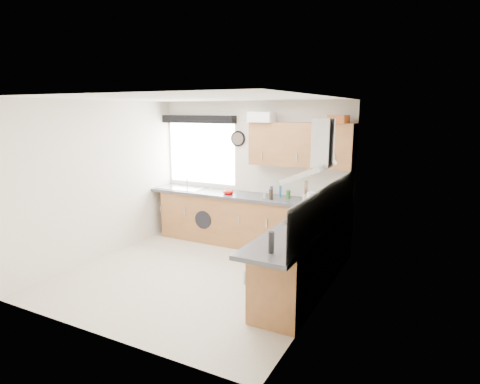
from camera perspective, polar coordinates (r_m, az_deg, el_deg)
The scene contains 33 objects.
ground_plane at distance 5.95m, azimuth -6.03°, elevation -11.69°, with size 3.60×3.60×0.00m, color beige.
ceiling at distance 5.47m, azimuth -6.59°, elevation 13.12°, with size 3.60×3.60×0.02m, color white.
wall_back at distance 7.12m, azimuth 1.72°, elevation 2.73°, with size 3.60×0.02×2.50m, color silver.
wall_front at distance 4.24m, azimuth -19.87°, elevation -4.10°, with size 3.60×0.02×2.50m, color silver.
wall_left at distance 6.73m, azimuth -19.18°, elevation 1.57°, with size 0.02×3.60×2.50m, color silver.
wall_right at distance 4.84m, azimuth 11.77°, elevation -1.75°, with size 0.02×3.60×2.50m, color silver.
window at distance 7.59m, azimuth -5.50°, elevation 5.51°, with size 1.40×0.02×1.10m, color silver.
window_blind at distance 7.47m, azimuth -5.97°, elevation 10.25°, with size 1.50×0.18×0.14m, color black.
splashback at distance 5.14m, azimuth 12.54°, elevation -1.81°, with size 0.01×3.00×0.54m, color white.
base_cab_back at distance 7.09m, azimuth -0.07°, elevation -4.09°, with size 3.00×0.58×0.86m, color brown.
base_cab_corner at distance 6.53m, azimuth 12.52°, elevation -5.76°, with size 0.60×0.60×0.86m, color brown.
base_cab_right at distance 5.30m, azimuth 8.79°, elevation -9.75°, with size 0.58×2.10×0.86m, color brown.
worktop_back at distance 6.93m, azimuth 0.63°, elevation -0.59°, with size 3.60×0.62×0.05m, color #353539.
worktop_right at distance 5.02m, azimuth 8.29°, elevation -5.46°, with size 0.62×2.42×0.05m, color #353539.
sink at distance 7.59m, azimuth -8.37°, elevation 0.87°, with size 0.84×0.46×0.10m, color #B4B5B7, non-canonical shape.
oven at distance 5.44m, azimuth 9.20°, elevation -9.26°, with size 0.56×0.58×0.85m, color black.
hob_plate at distance 5.29m, azimuth 9.37°, elevation -4.26°, with size 0.52×0.52×0.01m, color #B4B5B7.
extractor_hood at distance 5.09m, azimuth 10.76°, elevation 4.88°, with size 0.52×0.78×0.66m, color #B4B5B7, non-canonical shape.
upper_cabinets at distance 6.54m, azimuth 8.65°, elevation 6.67°, with size 1.70×0.35×0.70m, color brown.
washing_machine at distance 7.36m, azimuth -3.99°, elevation -3.41°, with size 0.61×0.59×0.89m, color silver.
wall_clock at distance 7.14m, azimuth -0.36°, elevation 7.59°, with size 0.28×0.28×0.04m, color black.
casserole at distance 6.66m, azimuth 3.08°, elevation 10.59°, with size 0.40×0.29×0.17m, color silver.
storage_box at distance 6.25m, azimuth 13.83°, elevation 10.02°, with size 0.27×0.22×0.12m, color #9A451F.
utensil_pot at distance 6.34m, azimuth 9.34°, elevation -0.96°, with size 0.11×0.11×0.15m, color #A49489.
kitchen_roll at distance 5.92m, azimuth 10.05°, elevation -1.31°, with size 0.12×0.12×0.27m, color silver.
tomato_cluster at distance 6.94m, azimuth -1.66°, elevation -0.06°, with size 0.15×0.15×0.07m, color #B50302, non-canonical shape.
jar_0 at distance 6.76m, azimuth 5.75°, elevation 0.08°, with size 0.04×0.04×0.19m, color #1C5C8B.
jar_1 at distance 6.67m, azimuth 3.64°, elevation -0.46°, with size 0.07×0.07×0.09m, color gray.
jar_2 at distance 6.57m, azimuth 9.81°, elevation -0.56°, with size 0.07×0.07×0.14m, color #1C518A.
jar_3 at distance 6.88m, azimuth 4.48°, elevation 0.18°, with size 0.06×0.06×0.16m, color #1B4D85.
jar_4 at distance 6.64m, azimuth 6.88°, elevation -0.37°, with size 0.07×0.07×0.14m, color #24551E.
jar_5 at distance 6.55m, azimuth 4.42°, elevation -0.33°, with size 0.07×0.07×0.18m, color black.
bottle_0 at distance 4.13m, azimuth 4.47°, elevation -7.16°, with size 0.06×0.06×0.22m, color black.
Camera 1 is at (3.04, -4.55, 2.35)m, focal length 30.00 mm.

